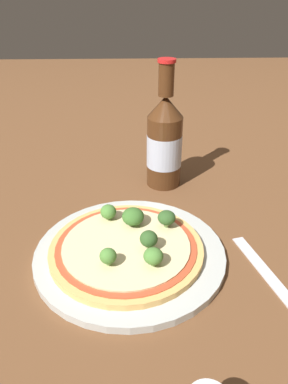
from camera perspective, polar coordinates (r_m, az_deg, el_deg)
name	(u,v)px	position (r m, az deg, el deg)	size (l,w,h in m)	color
ground_plane	(119,244)	(0.60, -3.76, -7.98)	(3.00, 3.00, 0.00)	brown
plate	(130,253)	(0.58, -2.16, -9.34)	(0.29, 0.29, 0.01)	#B2B7B2
pizza	(126,248)	(0.57, -2.71, -8.54)	(0.23, 0.23, 0.01)	tan
broccoli_floret_0	(149,239)	(0.54, 0.73, -7.17)	(0.03, 0.03, 0.03)	#89A866
broccoli_floret_1	(108,256)	(0.52, -5.49, -9.71)	(0.02, 0.02, 0.03)	#89A866
broccoli_floret_2	(153,256)	(0.51, 1.44, -9.75)	(0.03, 0.03, 0.03)	#89A866
broccoli_floret_3	(108,212)	(0.61, -5.46, -3.02)	(0.03, 0.03, 0.03)	#89A866
broccoli_floret_4	(167,218)	(0.59, 3.46, -3.94)	(0.03, 0.03, 0.03)	#89A866
broccoli_floret_5	(133,216)	(0.59, -1.69, -3.75)	(0.04, 0.04, 0.03)	#89A866
beer_bottle	(164,141)	(0.73, 3.14, 7.70)	(0.07, 0.07, 0.25)	#472814
fork	(269,276)	(0.57, 18.56, -12.06)	(0.06, 0.18, 0.00)	silver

